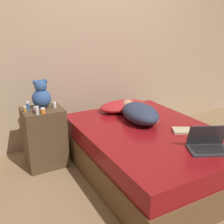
% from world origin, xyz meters
% --- Properties ---
extents(ground_plane, '(12.00, 12.00, 0.00)m').
position_xyz_m(ground_plane, '(0.00, 0.00, 0.00)').
color(ground_plane, '#937551').
extents(wall_back, '(8.00, 0.06, 2.60)m').
position_xyz_m(wall_back, '(0.00, 1.19, 1.30)').
color(wall_back, tan).
rests_on(wall_back, ground_plane).
extents(bed, '(1.32, 1.82, 0.49)m').
position_xyz_m(bed, '(0.00, 0.00, 0.24)').
color(bed, brown).
rests_on(bed, ground_plane).
extents(nightstand, '(0.42, 0.37, 0.67)m').
position_xyz_m(nightstand, '(-0.93, 0.68, 0.33)').
color(nightstand, brown).
rests_on(nightstand, ground_plane).
extents(pillow, '(0.62, 0.36, 0.12)m').
position_xyz_m(pillow, '(0.07, 0.67, 0.55)').
color(pillow, red).
rests_on(pillow, bed).
extents(person_lying, '(0.44, 0.75, 0.20)m').
position_xyz_m(person_lying, '(0.05, 0.28, 0.59)').
color(person_lying, '#2D3851').
rests_on(person_lying, bed).
extents(laptop, '(0.40, 0.34, 0.22)m').
position_xyz_m(laptop, '(0.18, -0.60, 0.54)').
color(laptop, '#333338').
rests_on(laptop, bed).
extents(teddy_bear, '(0.20, 0.20, 0.31)m').
position_xyz_m(teddy_bear, '(-0.91, 0.74, 0.80)').
color(teddy_bear, '#335693').
rests_on(teddy_bear, nightstand).
extents(bottle_clear, '(0.04, 0.04, 0.09)m').
position_xyz_m(bottle_clear, '(-1.02, 0.53, 0.71)').
color(bottle_clear, silver).
rests_on(bottle_clear, nightstand).
extents(bottle_blue, '(0.03, 0.03, 0.10)m').
position_xyz_m(bottle_blue, '(-1.07, 0.70, 0.71)').
color(bottle_blue, '#3866B2').
rests_on(bottle_blue, nightstand).
extents(bottle_white, '(0.04, 0.04, 0.06)m').
position_xyz_m(bottle_white, '(-0.80, 0.67, 0.69)').
color(bottle_white, white).
rests_on(bottle_white, nightstand).
extents(bottle_pink, '(0.06, 0.06, 0.06)m').
position_xyz_m(bottle_pink, '(-1.01, 0.61, 0.69)').
color(bottle_pink, pink).
rests_on(bottle_pink, nightstand).
extents(bottle_amber, '(0.03, 0.03, 0.06)m').
position_xyz_m(bottle_amber, '(-1.11, 0.67, 0.69)').
color(bottle_amber, gold).
rests_on(bottle_amber, nightstand).
extents(bottle_orange, '(0.05, 0.05, 0.06)m').
position_xyz_m(bottle_orange, '(-0.95, 0.54, 0.69)').
color(bottle_orange, orange).
rests_on(bottle_orange, nightstand).
extents(book, '(0.24, 0.23, 0.02)m').
position_xyz_m(book, '(0.26, -0.19, 0.50)').
color(book, '#C6B793').
rests_on(book, bed).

